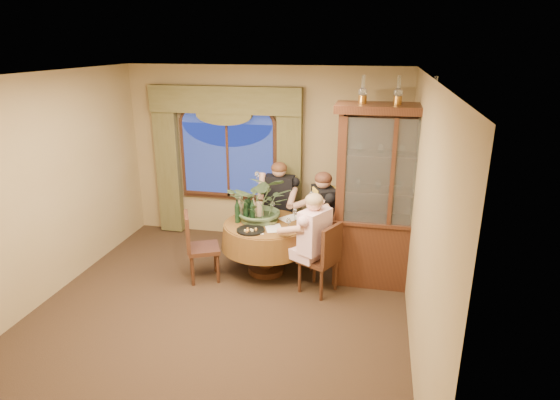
% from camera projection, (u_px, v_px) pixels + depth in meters
% --- Properties ---
extents(floor, '(5.00, 5.00, 0.00)m').
position_uv_depth(floor, '(217.00, 315.00, 5.66)').
color(floor, black).
rests_on(floor, ground).
extents(wall_back, '(4.50, 0.00, 4.50)m').
position_uv_depth(wall_back, '(265.00, 155.00, 7.52)').
color(wall_back, '#937C4F').
rests_on(wall_back, ground).
extents(wall_right, '(0.00, 5.00, 5.00)m').
position_uv_depth(wall_right, '(421.00, 221.00, 4.77)').
color(wall_right, '#937C4F').
rests_on(wall_right, ground).
extents(ceiling, '(5.00, 5.00, 0.00)m').
position_uv_depth(ceiling, '(205.00, 76.00, 4.75)').
color(ceiling, white).
rests_on(ceiling, wall_back).
extents(window, '(1.62, 0.10, 1.32)m').
position_uv_depth(window, '(228.00, 160.00, 7.60)').
color(window, navy).
rests_on(window, wall_back).
extents(arched_transom, '(1.60, 0.06, 0.44)m').
position_uv_depth(arched_transom, '(226.00, 112.00, 7.35)').
color(arched_transom, navy).
rests_on(arched_transom, wall_back).
extents(drapery_left, '(0.38, 0.14, 2.32)m').
position_uv_depth(drapery_left, '(168.00, 165.00, 7.80)').
color(drapery_left, '#4D4A26').
rests_on(drapery_left, floor).
extents(drapery_right, '(0.38, 0.14, 2.32)m').
position_uv_depth(drapery_right, '(289.00, 172.00, 7.40)').
color(drapery_right, '#4D4A26').
rests_on(drapery_right, floor).
extents(swag_valance, '(2.45, 0.16, 0.42)m').
position_uv_depth(swag_valance, '(224.00, 100.00, 7.22)').
color(swag_valance, '#4D4A26').
rests_on(swag_valance, wall_back).
extents(dining_table, '(1.66, 1.66, 0.75)m').
position_uv_depth(dining_table, '(266.00, 248.00, 6.60)').
color(dining_table, maroon).
rests_on(dining_table, floor).
extents(china_cabinet, '(1.49, 0.58, 2.41)m').
position_uv_depth(china_cabinet, '(390.00, 199.00, 6.06)').
color(china_cabinet, '#351B12').
rests_on(china_cabinet, floor).
extents(oil_lamp_left, '(0.11, 0.11, 0.34)m').
position_uv_depth(oil_lamp_left, '(363.00, 89.00, 5.70)').
color(oil_lamp_left, '#A5722D').
rests_on(oil_lamp_left, china_cabinet).
extents(oil_lamp_center, '(0.11, 0.11, 0.34)m').
position_uv_depth(oil_lamp_center, '(398.00, 90.00, 5.61)').
color(oil_lamp_center, '#A5722D').
rests_on(oil_lamp_center, china_cabinet).
extents(oil_lamp_right, '(0.11, 0.11, 0.34)m').
position_uv_depth(oil_lamp_right, '(435.00, 91.00, 5.53)').
color(oil_lamp_right, '#A5722D').
rests_on(oil_lamp_right, china_cabinet).
extents(chair_right, '(0.56, 0.56, 0.96)m').
position_uv_depth(chair_right, '(318.00, 258.00, 6.05)').
color(chair_right, black).
rests_on(chair_right, floor).
extents(chair_back_right, '(0.57, 0.57, 0.96)m').
position_uv_depth(chair_back_right, '(318.00, 234.00, 6.78)').
color(chair_back_right, black).
rests_on(chair_back_right, floor).
extents(chair_back, '(0.45, 0.45, 0.96)m').
position_uv_depth(chair_back, '(275.00, 218.00, 7.40)').
color(chair_back, black).
rests_on(chair_back, floor).
extents(chair_front_left, '(0.56, 0.56, 0.96)m').
position_uv_depth(chair_front_left, '(203.00, 247.00, 6.38)').
color(chair_front_left, black).
rests_on(chair_front_left, floor).
extents(person_pink, '(0.63, 0.64, 1.36)m').
position_uv_depth(person_pink, '(314.00, 244.00, 5.97)').
color(person_pink, '#F6C7D3').
rests_on(person_pink, floor).
extents(person_back, '(0.52, 0.47, 1.42)m').
position_uv_depth(person_back, '(279.00, 206.00, 7.27)').
color(person_back, black).
rests_on(person_back, floor).
extents(person_scarf, '(0.64, 0.66, 1.43)m').
position_uv_depth(person_scarf, '(323.00, 220.00, 6.67)').
color(person_scarf, black).
rests_on(person_scarf, floor).
extents(stoneware_vase, '(0.13, 0.13, 0.25)m').
position_uv_depth(stoneware_vase, '(259.00, 211.00, 6.58)').
color(stoneware_vase, '#9D8168').
rests_on(stoneware_vase, dining_table).
extents(centerpiece_plant, '(0.91, 1.01, 0.79)m').
position_uv_depth(centerpiece_plant, '(262.00, 179.00, 6.41)').
color(centerpiece_plant, '#425B39').
rests_on(centerpiece_plant, dining_table).
extents(olive_bowl, '(0.17, 0.17, 0.05)m').
position_uv_depth(olive_bowl, '(271.00, 222.00, 6.44)').
color(olive_bowl, '#4E5428').
rests_on(olive_bowl, dining_table).
extents(cheese_platter, '(0.37, 0.37, 0.02)m').
position_uv_depth(cheese_platter, '(251.00, 230.00, 6.20)').
color(cheese_platter, black).
rests_on(cheese_platter, dining_table).
extents(wine_bottle_0, '(0.07, 0.07, 0.33)m').
position_uv_depth(wine_bottle_0, '(246.00, 210.00, 6.48)').
color(wine_bottle_0, black).
rests_on(wine_bottle_0, dining_table).
extents(wine_bottle_1, '(0.07, 0.07, 0.33)m').
position_uv_depth(wine_bottle_1, '(253.00, 209.00, 6.52)').
color(wine_bottle_1, tan).
rests_on(wine_bottle_1, dining_table).
extents(wine_bottle_2, '(0.07, 0.07, 0.33)m').
position_uv_depth(wine_bottle_2, '(252.00, 211.00, 6.44)').
color(wine_bottle_2, black).
rests_on(wine_bottle_2, dining_table).
extents(wine_bottle_3, '(0.07, 0.07, 0.33)m').
position_uv_depth(wine_bottle_3, '(249.00, 206.00, 6.64)').
color(wine_bottle_3, black).
rests_on(wine_bottle_3, dining_table).
extents(wine_bottle_4, '(0.07, 0.07, 0.33)m').
position_uv_depth(wine_bottle_4, '(240.00, 208.00, 6.56)').
color(wine_bottle_4, tan).
rests_on(wine_bottle_4, dining_table).
extents(wine_bottle_5, '(0.07, 0.07, 0.33)m').
position_uv_depth(wine_bottle_5, '(237.00, 211.00, 6.45)').
color(wine_bottle_5, black).
rests_on(wine_bottle_5, dining_table).
extents(tasting_paper_0, '(0.31, 0.36, 0.00)m').
position_uv_depth(tasting_paper_0, '(274.00, 228.00, 6.29)').
color(tasting_paper_0, white).
rests_on(tasting_paper_0, dining_table).
extents(tasting_paper_1, '(0.35, 0.37, 0.00)m').
position_uv_depth(tasting_paper_1, '(290.00, 218.00, 6.64)').
color(tasting_paper_1, white).
rests_on(tasting_paper_1, dining_table).
extents(tasting_paper_2, '(0.29, 0.35, 0.00)m').
position_uv_depth(tasting_paper_2, '(255.00, 230.00, 6.22)').
color(tasting_paper_2, white).
rests_on(tasting_paper_2, dining_table).
extents(wine_glass_person_pink, '(0.07, 0.07, 0.18)m').
position_uv_depth(wine_glass_person_pink, '(289.00, 224.00, 6.19)').
color(wine_glass_person_pink, silver).
rests_on(wine_glass_person_pink, dining_table).
extents(wine_glass_person_back, '(0.07, 0.07, 0.18)m').
position_uv_depth(wine_glass_person_back, '(273.00, 207.00, 6.83)').
color(wine_glass_person_back, silver).
rests_on(wine_glass_person_back, dining_table).
extents(wine_glass_person_scarf, '(0.07, 0.07, 0.18)m').
position_uv_depth(wine_glass_person_scarf, '(295.00, 214.00, 6.54)').
color(wine_glass_person_scarf, silver).
rests_on(wine_glass_person_scarf, dining_table).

